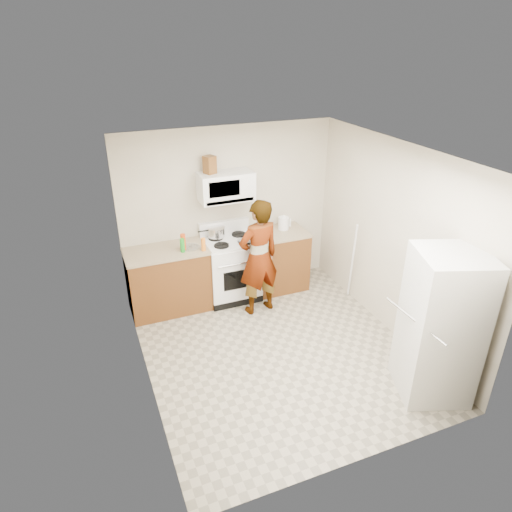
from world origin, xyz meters
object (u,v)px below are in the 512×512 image
person (259,258)px  saucepan (216,232)px  microwave (226,186)px  kettle (284,223)px  fridge (440,326)px  gas_range (231,267)px

person → saucepan: size_ratio=6.78×
microwave → kettle: bearing=-3.1°
fridge → saucepan: size_ratio=6.84×
microwave → fridge: size_ratio=0.45×
kettle → saucepan: size_ratio=0.77×
gas_range → fridge: 3.10m
saucepan → kettle: bearing=-4.4°
gas_range → saucepan: size_ratio=4.54×
person → saucepan: (-0.39, 0.67, 0.18)m
gas_range → person: 0.67m
gas_range → kettle: size_ratio=5.89×
microwave → saucepan: 0.70m
microwave → person: bearing=-70.0°
fridge → saucepan: fridge is taller
person → kettle: (0.65, 0.60, 0.19)m
fridge → person: bearing=137.5°
microwave → kettle: 1.11m
kettle → saucepan: 1.05m
microwave → kettle: microwave is taller
gas_range → fridge: fridge is taller
kettle → fridge: bearing=-98.7°
person → saucepan: 0.80m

